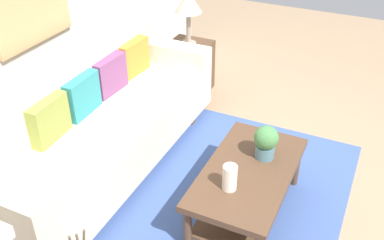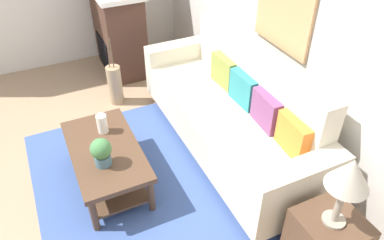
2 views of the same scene
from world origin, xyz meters
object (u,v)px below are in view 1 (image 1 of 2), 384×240
(couch, at_px, (98,125))
(framed_painting, at_px, (30,0))
(table_lamp, at_px, (188,4))
(coffee_table, at_px, (247,182))
(side_table, at_px, (189,68))
(throw_pillow_orange, at_px, (133,57))
(potted_plant_tabletop, at_px, (266,141))
(tabletop_vase, at_px, (230,178))
(throw_pillow_teal, at_px, (81,95))
(throw_pillow_olive, at_px, (48,120))
(throw_pillow_plum, at_px, (109,75))

(couch, height_order, framed_painting, framed_painting)
(couch, relative_size, table_lamp, 4.34)
(coffee_table, height_order, side_table, side_table)
(throw_pillow_orange, bearing_deg, coffee_table, -119.36)
(potted_plant_tabletop, distance_m, side_table, 1.89)
(throw_pillow_orange, xyz_separation_m, framed_painting, (-0.79, 0.34, 0.73))
(couch, bearing_deg, tabletop_vase, -101.66)
(couch, xyz_separation_m, throw_pillow_teal, (-0.00, 0.12, 0.25))
(throw_pillow_olive, xyz_separation_m, throw_pillow_teal, (0.39, 0.00, 0.00))
(table_lamp, bearing_deg, throw_pillow_orange, 163.98)
(throw_pillow_plum, xyz_separation_m, potted_plant_tabletop, (-0.22, -1.49, -0.11))
(throw_pillow_olive, relative_size, table_lamp, 0.63)
(throw_pillow_olive, distance_m, potted_plant_tabletop, 1.59)
(throw_pillow_plum, relative_size, tabletop_vase, 1.93)
(coffee_table, bearing_deg, throw_pillow_teal, 89.33)
(tabletop_vase, bearing_deg, throw_pillow_teal, 79.36)
(couch, distance_m, potted_plant_tabletop, 1.38)
(potted_plant_tabletop, distance_m, table_lamp, 1.91)
(throw_pillow_plum, bearing_deg, throw_pillow_olive, 180.00)
(table_lamp, relative_size, framed_painting, 0.74)
(throw_pillow_teal, distance_m, coffee_table, 1.48)
(throw_pillow_teal, distance_m, throw_pillow_orange, 0.79)
(throw_pillow_plum, relative_size, potted_plant_tabletop, 1.37)
(throw_pillow_teal, xyz_separation_m, side_table, (1.54, -0.22, -0.40))
(tabletop_vase, relative_size, side_table, 0.33)
(throw_pillow_teal, xyz_separation_m, coffee_table, (-0.02, -1.43, -0.37))
(tabletop_vase, bearing_deg, side_table, 32.89)
(side_table, bearing_deg, throw_pillow_olive, 173.64)
(throw_pillow_teal, height_order, tabletop_vase, throw_pillow_teal)
(framed_painting, bearing_deg, side_table, -19.89)
(throw_pillow_olive, relative_size, potted_plant_tabletop, 1.37)
(potted_plant_tabletop, bearing_deg, throw_pillow_plum, 81.61)
(side_table, relative_size, framed_painting, 0.73)
(throw_pillow_teal, xyz_separation_m, throw_pillow_orange, (0.79, 0.00, 0.00))
(throw_pillow_teal, height_order, potted_plant_tabletop, throw_pillow_teal)
(table_lamp, bearing_deg, potted_plant_tabletop, -136.98)
(throw_pillow_olive, height_order, table_lamp, table_lamp)
(coffee_table, bearing_deg, framed_painting, 89.46)
(throw_pillow_olive, bearing_deg, side_table, -6.36)
(throw_pillow_olive, height_order, tabletop_vase, throw_pillow_olive)
(table_lamp, bearing_deg, couch, 176.61)
(throw_pillow_teal, height_order, table_lamp, table_lamp)
(couch, relative_size, side_table, 4.42)
(coffee_table, bearing_deg, table_lamp, 38.04)
(throw_pillow_plum, distance_m, throw_pillow_orange, 0.39)
(throw_pillow_orange, bearing_deg, throw_pillow_teal, 180.00)
(throw_pillow_teal, distance_m, throw_pillow_plum, 0.39)
(throw_pillow_olive, height_order, framed_painting, framed_painting)
(throw_pillow_olive, bearing_deg, couch, -17.49)
(throw_pillow_teal, height_order, throw_pillow_orange, same)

